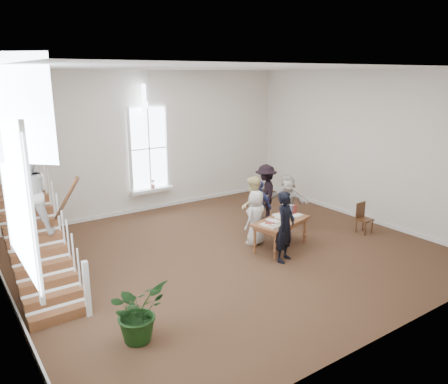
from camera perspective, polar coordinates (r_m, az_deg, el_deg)
ground at (r=11.16m, az=0.55°, el=-7.92°), size 10.00×10.00×0.00m
room_shell at (r=14.63m, az=-9.39°, el=-0.79°), size 10.49×10.00×10.00m
staircase at (r=9.67m, az=-23.76°, el=-2.72°), size 1.10×4.10×2.92m
library_table at (r=11.32m, az=7.44°, el=-4.04°), size 1.78×1.22×0.82m
police_officer at (r=10.51m, az=8.00°, el=-4.51°), size 0.74×0.63×1.73m
elderly_woman at (r=11.51m, az=4.14°, el=-3.36°), size 0.82×0.66×1.45m
person_yellow at (r=12.02m, az=3.78°, el=-1.94°), size 1.03×1.04×1.69m
woman_cluster_a at (r=12.62m, az=4.66°, el=-1.74°), size 0.50×0.89×1.43m
woman_cluster_b at (r=13.27m, az=5.46°, el=-0.16°), size 1.16×1.31×1.76m
woman_cluster_c at (r=13.03m, az=8.29°, el=-1.10°), size 1.03×1.46×1.52m
floor_plant at (r=7.72m, az=-11.23°, el=-15.02°), size 1.17×1.08×1.06m
side_chair at (r=12.99m, az=17.69°, el=-3.05°), size 0.38×0.38×0.87m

